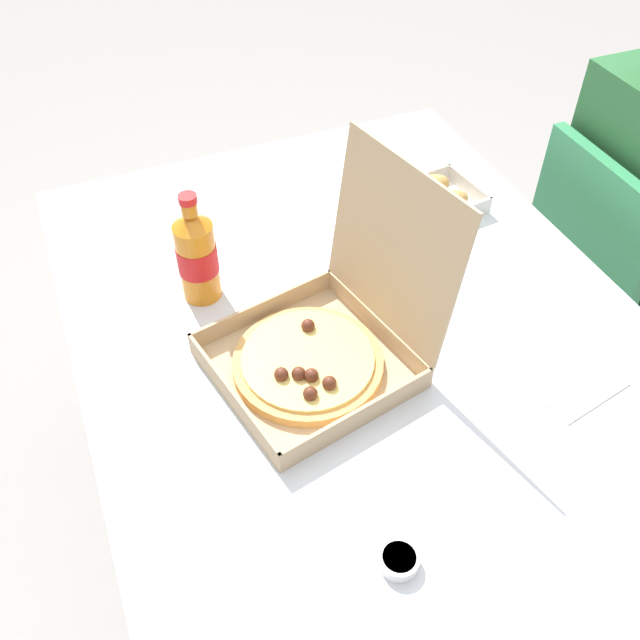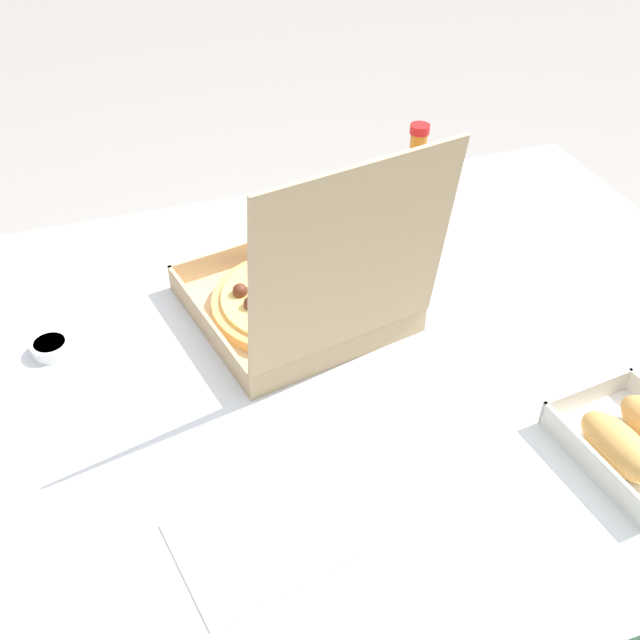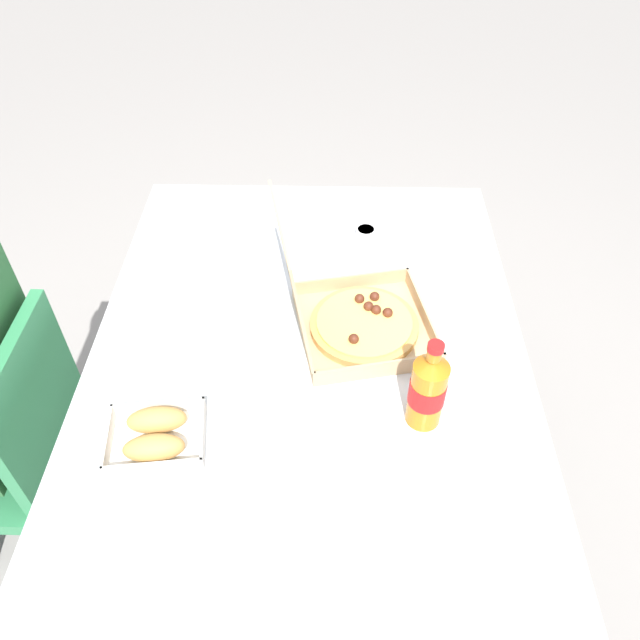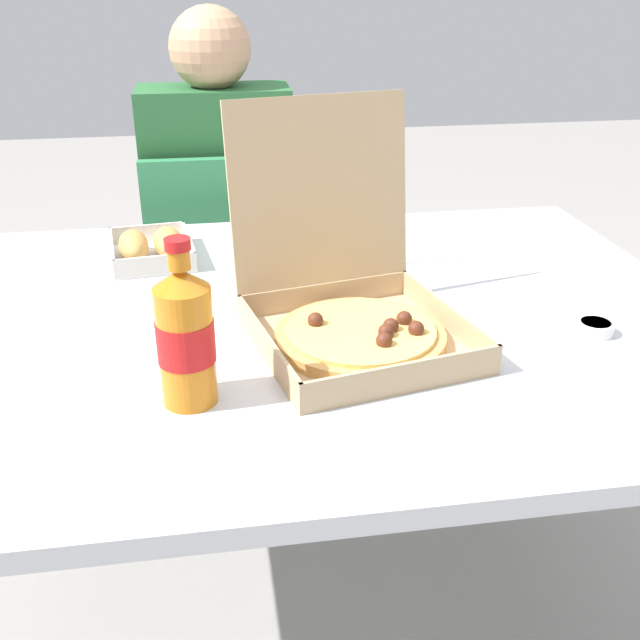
# 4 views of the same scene
# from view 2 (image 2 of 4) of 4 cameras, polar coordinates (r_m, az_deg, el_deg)

# --- Properties ---
(ground_plane) EXTENTS (10.00, 10.00, 0.00)m
(ground_plane) POSITION_cam_2_polar(r_m,az_deg,el_deg) (1.67, 1.77, -21.14)
(ground_plane) COLOR gray
(dining_table) EXTENTS (1.31, 1.00, 0.71)m
(dining_table) POSITION_cam_2_polar(r_m,az_deg,el_deg) (1.15, 2.40, -5.09)
(dining_table) COLOR silver
(dining_table) RESTS_ON ground_plane
(pizza_box_open) EXTENTS (0.36, 0.39, 0.34)m
(pizza_box_open) POSITION_cam_2_polar(r_m,az_deg,el_deg) (1.13, -1.41, 1.91)
(pizza_box_open) COLOR tan
(pizza_box_open) RESTS_ON dining_table
(bread_side_box) EXTENTS (0.17, 0.21, 0.06)m
(bread_side_box) POSITION_cam_2_polar(r_m,az_deg,el_deg) (1.03, 23.03, -8.45)
(bread_side_box) COLOR white
(bread_side_box) RESTS_ON dining_table
(cola_bottle) EXTENTS (0.07, 0.07, 0.22)m
(cola_bottle) POSITION_cam_2_polar(r_m,az_deg,el_deg) (1.29, 7.15, 9.32)
(cola_bottle) COLOR orange
(cola_bottle) RESTS_ON dining_table
(paper_menu) EXTENTS (0.24, 0.19, 0.00)m
(paper_menu) POSITION_cam_2_polar(r_m,az_deg,el_deg) (0.89, -3.91, -16.02)
(paper_menu) COLOR white
(paper_menu) RESTS_ON dining_table
(dipping_sauce_cup) EXTENTS (0.06, 0.06, 0.02)m
(dipping_sauce_cup) POSITION_cam_2_polar(r_m,az_deg,el_deg) (1.17, -19.84, -1.93)
(dipping_sauce_cup) COLOR white
(dipping_sauce_cup) RESTS_ON dining_table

